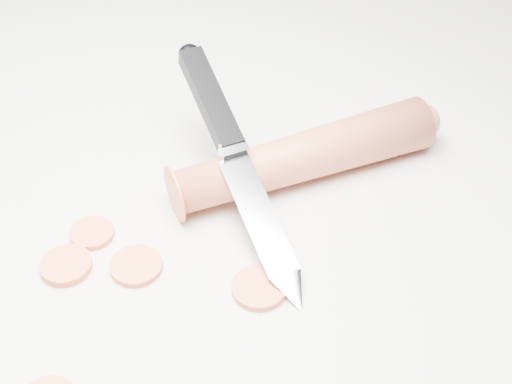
% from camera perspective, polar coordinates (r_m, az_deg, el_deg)
% --- Properties ---
extents(ground, '(2.40, 2.40, 0.00)m').
position_cam_1_polar(ground, '(0.54, -7.68, -3.93)').
color(ground, silver).
rests_on(ground, ground).
extents(carrot, '(0.18, 0.19, 0.04)m').
position_cam_1_polar(carrot, '(0.57, 3.89, 2.88)').
color(carrot, '#C65336').
rests_on(carrot, ground).
extents(carrot_slice_1, '(0.03, 0.03, 0.01)m').
position_cam_1_polar(carrot_slice_1, '(0.55, -12.97, -3.23)').
color(carrot_slice_1, '#F56539').
rests_on(carrot_slice_1, ground).
extents(carrot_slice_2, '(0.04, 0.04, 0.01)m').
position_cam_1_polar(carrot_slice_2, '(0.53, -14.95, -5.69)').
color(carrot_slice_2, '#F56539').
rests_on(carrot_slice_2, ground).
extents(carrot_slice_3, '(0.04, 0.04, 0.01)m').
position_cam_1_polar(carrot_slice_3, '(0.52, -9.55, -5.84)').
color(carrot_slice_3, '#F56539').
rests_on(carrot_slice_3, ground).
extents(carrot_slice_4, '(0.04, 0.04, 0.01)m').
position_cam_1_polar(carrot_slice_4, '(0.50, 0.26, -7.67)').
color(carrot_slice_4, '#F56539').
rests_on(carrot_slice_4, ground).
extents(kitchen_knife, '(0.19, 0.17, 0.09)m').
position_cam_1_polar(kitchen_knife, '(0.53, -1.27, 2.34)').
color(kitchen_knife, silver).
rests_on(kitchen_knife, ground).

